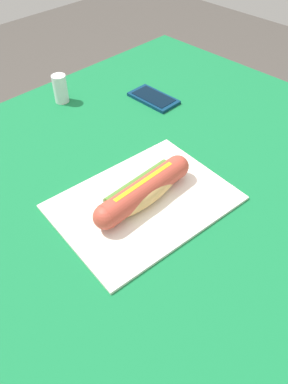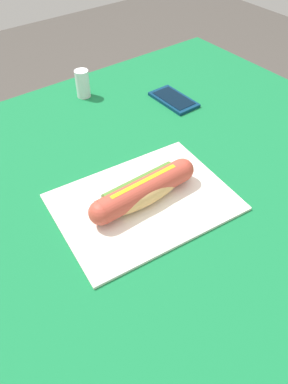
{
  "view_description": "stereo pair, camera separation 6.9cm",
  "coord_description": "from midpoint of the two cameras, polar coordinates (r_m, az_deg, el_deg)",
  "views": [
    {
      "loc": [
        -0.37,
        -0.41,
        1.29
      ],
      "look_at": [
        -0.03,
        -0.06,
        0.81
      ],
      "focal_mm": 34.92,
      "sensor_mm": 36.0,
      "label": 1
    },
    {
      "loc": [
        -0.32,
        -0.45,
        1.29
      ],
      "look_at": [
        -0.03,
        -0.06,
        0.81
      ],
      "focal_mm": 34.92,
      "sensor_mm": 36.0,
      "label": 2
    }
  ],
  "objects": [
    {
      "name": "hot_dog",
      "position": [
        0.68,
        2.82,
        0.11
      ],
      "size": [
        0.23,
        0.05,
        0.05
      ],
      "color": "tan",
      "rests_on": "paper_wrapper"
    },
    {
      "name": "cell_phone",
      "position": [
        1.0,
        6.56,
        13.79
      ],
      "size": [
        0.07,
        0.13,
        0.01
      ],
      "color": "#0A2D4C",
      "rests_on": "dining_table"
    },
    {
      "name": "salt_shaker",
      "position": [
        1.01,
        -7.38,
        16.03
      ],
      "size": [
        0.04,
        0.04,
        0.07
      ],
      "primitive_type": "cylinder",
      "color": "silver",
      "rests_on": "dining_table"
    },
    {
      "name": "paper_wrapper",
      "position": [
        0.71,
        2.78,
        -1.7
      ],
      "size": [
        0.35,
        0.27,
        0.01
      ],
      "primitive_type": "cube",
      "rotation": [
        0.0,
        0.0,
        -0.1
      ],
      "color": "silver",
      "rests_on": "dining_table"
    },
    {
      "name": "ground_plane",
      "position": [
        1.4,
        0.9,
        -22.4
      ],
      "size": [
        6.0,
        6.0,
        0.0
      ],
      "primitive_type": "plane",
      "color": "#47423D",
      "rests_on": "ground"
    },
    {
      "name": "dining_table",
      "position": [
        0.85,
        1.37,
        -5.09
      ],
      "size": [
        1.18,
        0.92,
        0.78
      ],
      "color": "brown",
      "rests_on": "ground"
    }
  ]
}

